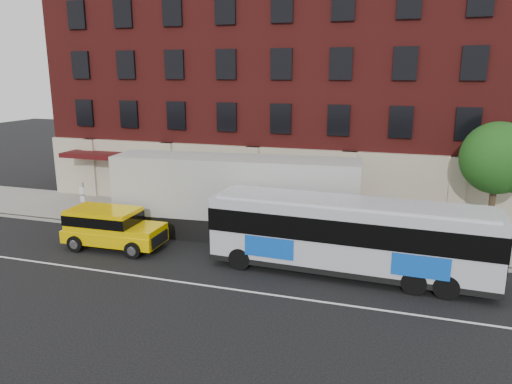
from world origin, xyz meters
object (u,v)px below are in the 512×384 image
(sign_pole, at_px, (84,200))
(shipping_container, at_px, (235,198))
(street_tree, at_px, (498,161))
(yellow_suv, at_px, (110,226))
(city_bus, at_px, (349,234))

(sign_pole, xyz_separation_m, shipping_container, (9.12, 0.65, 0.70))
(street_tree, bearing_deg, yellow_suv, -161.23)
(shipping_container, bearing_deg, yellow_suv, -146.81)
(street_tree, relative_size, yellow_suv, 1.17)
(yellow_suv, relative_size, shipping_container, 0.40)
(street_tree, xyz_separation_m, city_bus, (-6.46, -5.94, -2.56))
(city_bus, bearing_deg, shipping_container, 153.25)
(yellow_suv, bearing_deg, street_tree, 18.77)
(yellow_suv, bearing_deg, city_bus, 1.44)
(sign_pole, height_order, shipping_container, shipping_container)
(street_tree, distance_m, city_bus, 9.14)
(sign_pole, relative_size, street_tree, 0.40)
(street_tree, bearing_deg, sign_pole, -171.39)
(sign_pole, distance_m, street_tree, 22.49)
(sign_pole, height_order, city_bus, city_bus)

